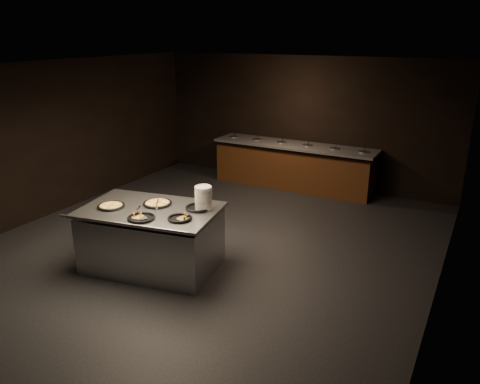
{
  "coord_description": "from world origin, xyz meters",
  "views": [
    {
      "loc": [
        3.83,
        -5.99,
        3.38
      ],
      "look_at": [
        0.4,
        0.3,
        0.92
      ],
      "focal_mm": 35.0,
      "sensor_mm": 36.0,
      "label": 1
    }
  ],
  "objects": [
    {
      "name": "plate_stack",
      "position": [
        0.34,
        -0.69,
        1.12
      ],
      "size": [
        0.25,
        0.25,
        0.34
      ],
      "primitive_type": "cylinder",
      "color": "white",
      "rests_on": "serving_counter"
    },
    {
      "name": "pan_cheese_slices_a",
      "position": [
        0.27,
        -0.71,
        0.97
      ],
      "size": [
        0.38,
        0.38,
        0.04
      ],
      "rotation": [
        0.0,
        0.0,
        0.7
      ],
      "color": "black",
      "rests_on": "serving_counter"
    },
    {
      "name": "pan_cheese_slices_b",
      "position": [
        -0.21,
        -1.42,
        0.97
      ],
      "size": [
        0.38,
        0.38,
        0.04
      ],
      "rotation": [
        0.0,
        0.0,
        2.45
      ],
      "color": "black",
      "rests_on": "serving_counter"
    },
    {
      "name": "pan_veggie_slices",
      "position": [
        0.27,
        -1.17,
        0.97
      ],
      "size": [
        0.34,
        0.34,
        0.04
      ],
      "rotation": [
        0.0,
        0.0,
        -0.3
      ],
      "color": "black",
      "rests_on": "serving_counter"
    },
    {
      "name": "server_left",
      "position": [
        -0.24,
        -1.02,
        1.02
      ],
      "size": [
        0.19,
        0.27,
        0.15
      ],
      "rotation": [
        0.0,
        0.0,
        2.14
      ],
      "color": "silver",
      "rests_on": "serving_counter"
    },
    {
      "name": "salad_bar",
      "position": [
        0.0,
        3.56,
        0.44
      ],
      "size": [
        3.7,
        0.83,
        1.18
      ],
      "color": "#512813",
      "rests_on": "ground"
    },
    {
      "name": "pan_cheese_whole",
      "position": [
        -0.37,
        -0.85,
        0.97
      ],
      "size": [
        0.43,
        0.43,
        0.04
      ],
      "rotation": [
        0.0,
        0.0,
        0.15
      ],
      "color": "black",
      "rests_on": "serving_counter"
    },
    {
      "name": "server_right",
      "position": [
        -0.28,
        -1.35,
        1.03
      ],
      "size": [
        0.32,
        0.24,
        0.17
      ],
      "rotation": [
        0.0,
        0.0,
        -0.54
      ],
      "color": "silver",
      "rests_on": "serving_counter"
    },
    {
      "name": "pan_veggie_whole",
      "position": [
        -0.89,
        -1.27,
        0.97
      ],
      "size": [
        0.39,
        0.39,
        0.04
      ],
      "rotation": [
        0.0,
        0.0,
        0.36
      ],
      "color": "black",
      "rests_on": "serving_counter"
    },
    {
      "name": "serving_counter",
      "position": [
        -0.36,
        -1.04,
        0.45
      ],
      "size": [
        2.17,
        1.61,
        0.95
      ],
      "rotation": [
        0.0,
        0.0,
        0.18
      ],
      "color": "silver",
      "rests_on": "ground"
    },
    {
      "name": "room",
      "position": [
        0.0,
        0.0,
        1.45
      ],
      "size": [
        7.02,
        8.02,
        2.92
      ],
      "color": "black",
      "rests_on": "ground"
    }
  ]
}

